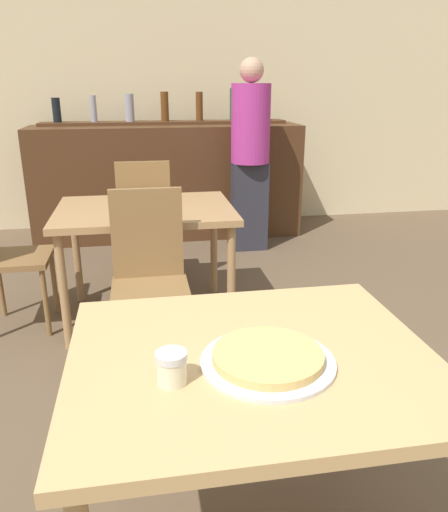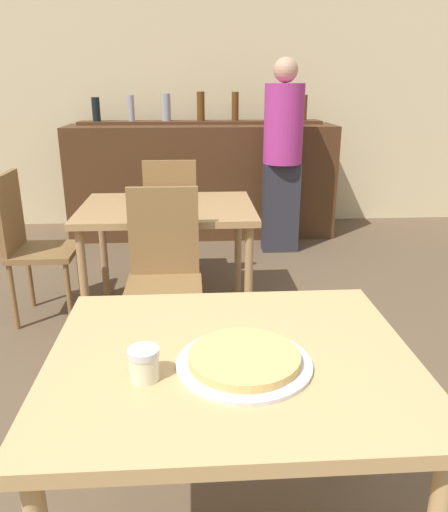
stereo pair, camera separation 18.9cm
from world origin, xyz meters
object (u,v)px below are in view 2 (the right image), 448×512
chair_far_side_front (164,266)px  person_standing (283,151)px  cheese_shaker (144,364)px  chair_far_side_left (29,238)px  pizza_tray (244,360)px  chair_far_side_back (171,214)px

chair_far_side_front → person_standing: 2.13m
cheese_shaker → chair_far_side_left: bearing=114.8°
chair_far_side_left → person_standing: size_ratio=0.57×
pizza_tray → cheese_shaker: size_ratio=4.28×
chair_far_side_front → person_standing: bearing=62.9°
chair_far_side_front → chair_far_side_back: size_ratio=1.00×
person_standing → chair_far_side_front: bearing=-117.1°
chair_far_side_front → chair_far_side_left: size_ratio=1.00×
chair_far_side_back → chair_far_side_left: (-0.88, -0.57, 0.00)m
pizza_tray → cheese_shaker: (-0.26, -0.05, 0.03)m
chair_far_side_front → cheese_shaker: bearing=-88.9°
pizza_tray → person_standing: 3.29m
chair_far_side_left → person_standing: person_standing is taller
chair_far_side_back → person_standing: 1.26m
chair_far_side_back → person_standing: bearing=-142.8°
chair_far_side_left → pizza_tray: bearing=-148.7°
pizza_tray → cheese_shaker: 0.27m
chair_far_side_back → cheese_shaker: bearing=90.6°
cheese_shaker → pizza_tray: bearing=9.8°
chair_far_side_front → chair_far_side_back: same height
chair_far_side_back → chair_far_side_left: 1.05m
chair_far_side_front → chair_far_side_left: (-0.88, 0.57, 0.00)m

